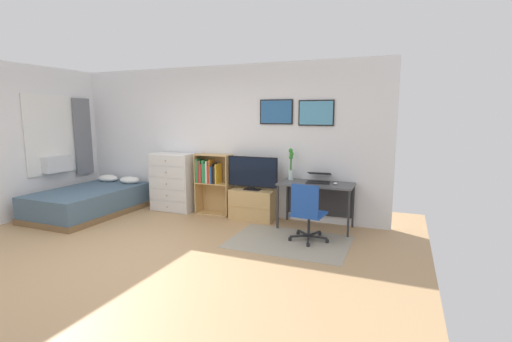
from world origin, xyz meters
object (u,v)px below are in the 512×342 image
Objects in this scene: bamboo_vase at (291,165)px; computer_mouse at (336,183)px; desk at (317,191)px; office_chair at (307,211)px; bookshelf at (212,179)px; laptop at (319,178)px; dresser at (173,182)px; television at (252,173)px; tv_stand at (253,204)px; bed at (90,201)px.

computer_mouse is at bearing -12.20° from bamboo_vase.
desk is 1.37× the size of office_chair.
bookshelf is 2.00m from laptop.
bamboo_vase reaches higher than desk.
bookshelf is at bearing -178.57° from bamboo_vase.
laptop is (2.79, 0.04, 0.25)m from dresser.
office_chair is 8.27× the size of computer_mouse.
dresser is at bearing -175.63° from bookshelf.
desk is at bearing -118.98° from laptop.
computer_mouse is at bearing -2.52° from television.
dresser is 2.81m from laptop.
tv_stand is 0.85× the size of television.
computer_mouse is (0.29, -0.11, -0.05)m from laptop.
desk is (1.13, 0.01, -0.22)m from television.
bookshelf is 0.86m from television.
bed is at bearing -170.52° from computer_mouse.
bookshelf is 2.19m from office_chair.
television reaches higher than computer_mouse.
dresser is 0.99× the size of bookshelf.
office_chair is at bearing -33.26° from television.
dresser reaches higher than tv_stand.
tv_stand is 0.56m from television.
desk is 11.29× the size of computer_mouse.
bed is 3.05m from tv_stand.
tv_stand is 1.27m from laptop.
laptop is 0.52m from bamboo_vase.
computer_mouse reaches higher than desk.
television is at bearing 15.32° from bed.
bamboo_vase reaches higher than bookshelf.
bookshelf is at bearing 176.89° from tv_stand.
television is at bearing 152.25° from office_chair.
tv_stand is 1.79× the size of laptop.
bed reaches higher than tv_stand.
desk reaches higher than bed.
laptop reaches higher than tv_stand.
bookshelf is 1.98m from desk.
bed is 2.62× the size of tv_stand.
bamboo_vase is (2.30, 0.10, 0.43)m from dresser.
bookshelf is 1.29× the size of office_chair.
bookshelf is 2.56× the size of laptop.
television reaches higher than tv_stand.
television is at bearing -4.62° from bookshelf.
bookshelf is 1.54m from bamboo_vase.
desk is (1.13, -0.01, 0.34)m from tv_stand.
tv_stand is 1.48× the size of bamboo_vase.
dresser is 1.67m from television.
television reaches higher than dresser.
tv_stand is at bearing 175.58° from laptop.
dresser is at bearing 32.06° from bed.
dresser is at bearing 175.23° from laptop.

